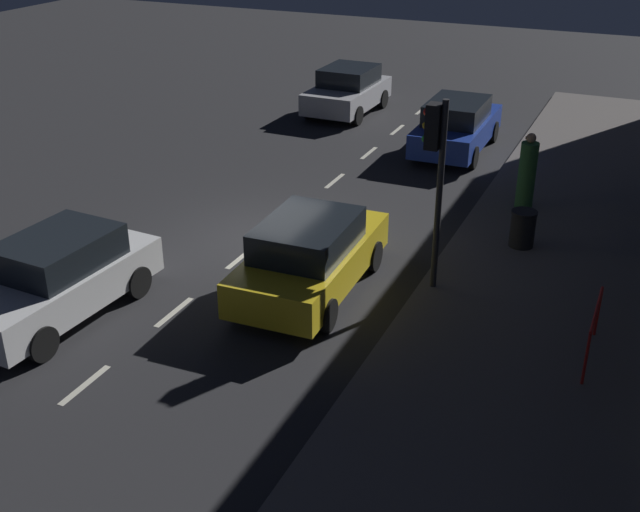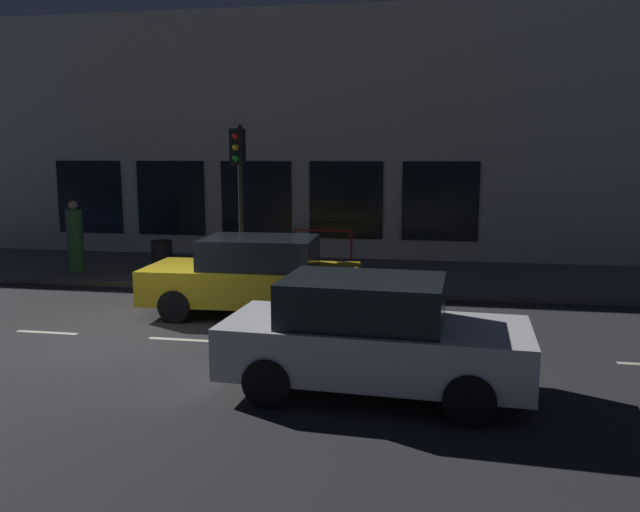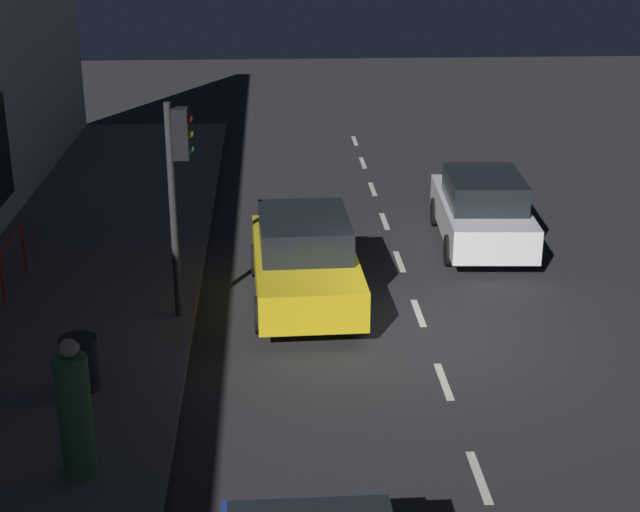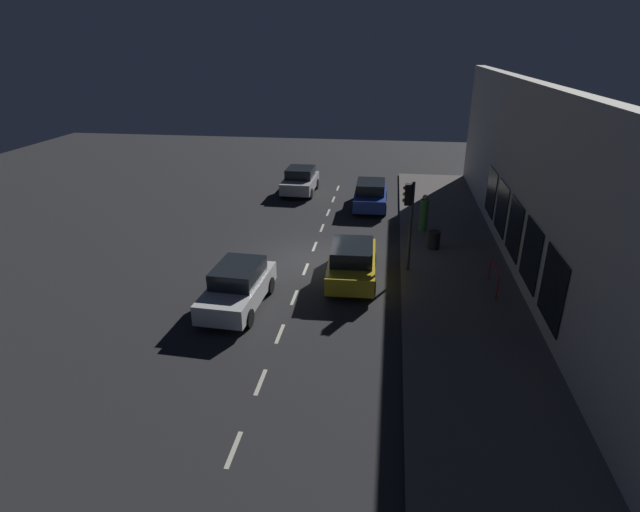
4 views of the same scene
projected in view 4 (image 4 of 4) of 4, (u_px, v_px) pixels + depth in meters
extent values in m
plane|color=#28282B|center=(309.00, 260.00, 22.35)|extent=(60.00, 60.00, 0.00)
cube|color=#5B5654|center=(454.00, 266.00, 21.53)|extent=(4.50, 32.00, 0.15)
cube|color=beige|center=(530.00, 185.00, 19.77)|extent=(0.60, 32.00, 7.49)
cube|color=black|center=(553.00, 289.00, 15.52)|extent=(0.04, 2.19, 2.29)
cube|color=black|center=(531.00, 255.00, 18.03)|extent=(0.04, 2.19, 2.29)
cube|color=black|center=(514.00, 229.00, 20.54)|extent=(0.04, 2.19, 2.29)
cube|color=black|center=(502.00, 208.00, 23.04)|extent=(0.04, 2.19, 2.29)
cube|color=black|center=(491.00, 192.00, 25.55)|extent=(0.04, 2.19, 2.29)
cube|color=beige|center=(234.00, 449.00, 11.96)|extent=(0.12, 1.20, 0.01)
cube|color=beige|center=(261.00, 382.00, 14.33)|extent=(0.12, 1.20, 0.01)
cube|color=beige|center=(280.00, 334.00, 16.70)|extent=(0.12, 1.20, 0.01)
cube|color=beige|center=(294.00, 297.00, 19.07)|extent=(0.12, 1.20, 0.01)
cube|color=beige|center=(306.00, 269.00, 21.44)|extent=(0.12, 1.20, 0.01)
cube|color=beige|center=(315.00, 246.00, 23.81)|extent=(0.12, 1.20, 0.01)
cube|color=beige|center=(322.00, 228.00, 26.18)|extent=(0.12, 1.20, 0.01)
cube|color=beige|center=(328.00, 212.00, 28.55)|extent=(0.12, 1.20, 0.01)
cube|color=beige|center=(333.00, 199.00, 30.92)|extent=(0.12, 1.20, 0.01)
cube|color=beige|center=(338.00, 188.00, 33.29)|extent=(0.12, 1.20, 0.01)
cylinder|color=#2D2D30|center=(411.00, 227.00, 20.27)|extent=(0.12, 0.12, 3.76)
cube|color=black|center=(408.00, 194.00, 19.76)|extent=(0.26, 0.32, 0.84)
sphere|color=red|center=(405.00, 188.00, 19.68)|extent=(0.15, 0.15, 0.15)
sphere|color=gold|center=(405.00, 194.00, 19.78)|extent=(0.15, 0.15, 0.15)
sphere|color=green|center=(404.00, 200.00, 19.88)|extent=(0.15, 0.15, 0.15)
cube|color=#1E389E|center=(370.00, 197.00, 29.18)|extent=(1.83, 4.34, 0.70)
cube|color=black|center=(371.00, 187.00, 28.77)|extent=(1.59, 2.27, 0.60)
cylinder|color=black|center=(357.00, 195.00, 30.62)|extent=(0.23, 0.64, 0.64)
cylinder|color=black|center=(385.00, 196.00, 30.43)|extent=(0.23, 0.64, 0.64)
cylinder|color=black|center=(354.00, 209.00, 28.18)|extent=(0.23, 0.64, 0.64)
cylinder|color=black|center=(384.00, 210.00, 27.99)|extent=(0.23, 0.64, 0.64)
cube|color=silver|center=(238.00, 291.00, 18.18)|extent=(1.96, 4.18, 0.70)
cube|color=black|center=(238.00, 273.00, 18.07)|extent=(1.64, 2.21, 0.60)
cylinder|color=black|center=(248.00, 318.00, 17.01)|extent=(0.26, 0.65, 0.64)
cylinder|color=black|center=(203.00, 313.00, 17.30)|extent=(0.26, 0.65, 0.64)
cylinder|color=black|center=(270.00, 285.00, 19.30)|extent=(0.26, 0.65, 0.64)
cylinder|color=black|center=(230.00, 282.00, 19.59)|extent=(0.26, 0.65, 0.64)
cube|color=gold|center=(352.00, 265.00, 20.29)|extent=(1.98, 4.33, 0.70)
cube|color=black|center=(352.00, 252.00, 19.88)|extent=(1.69, 2.27, 0.60)
cylinder|color=black|center=(333.00, 258.00, 21.70)|extent=(0.24, 0.65, 0.64)
cylinder|color=black|center=(373.00, 260.00, 21.54)|extent=(0.24, 0.65, 0.64)
cylinder|color=black|center=(328.00, 286.00, 19.28)|extent=(0.24, 0.65, 0.64)
cylinder|color=black|center=(373.00, 288.00, 19.11)|extent=(0.24, 0.65, 0.64)
cube|color=#B7B7BC|center=(300.00, 183.00, 32.04)|extent=(1.91, 3.86, 0.70)
cube|color=black|center=(300.00, 172.00, 31.92)|extent=(1.66, 2.02, 0.60)
cylinder|color=black|center=(310.00, 194.00, 30.96)|extent=(0.23, 0.64, 0.64)
cylinder|color=black|center=(283.00, 192.00, 31.20)|extent=(0.23, 0.64, 0.64)
cylinder|color=black|center=(317.00, 184.00, 33.12)|extent=(0.23, 0.64, 0.64)
cylinder|color=black|center=(291.00, 183.00, 33.36)|extent=(0.23, 0.64, 0.64)
cylinder|color=#336B38|center=(424.00, 215.00, 25.01)|extent=(0.54, 0.54, 1.64)
sphere|color=tan|center=(425.00, 197.00, 24.64)|extent=(0.24, 0.24, 0.24)
cube|color=tan|center=(423.00, 197.00, 24.62)|extent=(0.06, 0.08, 0.07)
cylinder|color=black|center=(434.00, 240.00, 23.07)|extent=(0.54, 0.54, 0.76)
cylinder|color=black|center=(435.00, 232.00, 22.91)|extent=(0.57, 0.57, 0.06)
cylinder|color=red|center=(497.00, 288.00, 18.38)|extent=(0.05, 0.05, 0.95)
cylinder|color=red|center=(490.00, 270.00, 19.87)|extent=(0.05, 0.05, 0.95)
cylinder|color=red|center=(495.00, 267.00, 18.94)|extent=(0.05, 1.63, 0.05)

